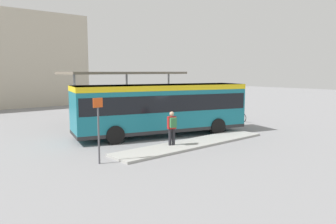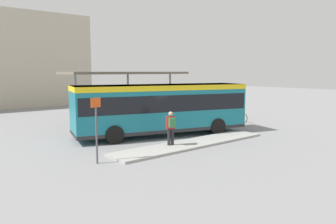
{
  "view_description": "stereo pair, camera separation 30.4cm",
  "coord_description": "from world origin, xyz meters",
  "px_view_note": "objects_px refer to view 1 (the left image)",
  "views": [
    {
      "loc": [
        -12.57,
        -15.23,
        3.89
      ],
      "look_at": [
        0.52,
        0.0,
        1.39
      ],
      "focal_mm": 35.0,
      "sensor_mm": 36.0,
      "label": 1
    },
    {
      "loc": [
        -12.34,
        -15.42,
        3.89
      ],
      "look_at": [
        0.52,
        0.0,
        1.39
      ],
      "focal_mm": 35.0,
      "sensor_mm": 36.0,
      "label": 2
    }
  ],
  "objects_px": {
    "bicycle_orange": "(221,115)",
    "bicycle_green": "(237,117)",
    "pedestrian_waiting": "(172,126)",
    "bicycle_red": "(225,117)",
    "city_bus": "(162,106)",
    "potted_planter_near_shelter": "(130,117)",
    "platform_sign": "(98,128)"
  },
  "relations": [
    {
      "from": "bicycle_green",
      "to": "bicycle_red",
      "type": "height_order",
      "value": "bicycle_green"
    },
    {
      "from": "bicycle_orange",
      "to": "platform_sign",
      "type": "height_order",
      "value": "platform_sign"
    },
    {
      "from": "city_bus",
      "to": "bicycle_orange",
      "type": "height_order",
      "value": "city_bus"
    },
    {
      "from": "potted_planter_near_shelter",
      "to": "platform_sign",
      "type": "distance_m",
      "value": 9.4
    },
    {
      "from": "pedestrian_waiting",
      "to": "bicycle_red",
      "type": "bearing_deg",
      "value": -44.88
    },
    {
      "from": "pedestrian_waiting",
      "to": "platform_sign",
      "type": "distance_m",
      "value": 4.34
    },
    {
      "from": "pedestrian_waiting",
      "to": "bicycle_green",
      "type": "height_order",
      "value": "pedestrian_waiting"
    },
    {
      "from": "bicycle_green",
      "to": "bicycle_red",
      "type": "bearing_deg",
      "value": 26.2
    },
    {
      "from": "bicycle_red",
      "to": "bicycle_orange",
      "type": "bearing_deg",
      "value": 162.2
    },
    {
      "from": "city_bus",
      "to": "pedestrian_waiting",
      "type": "relative_size",
      "value": 6.22
    },
    {
      "from": "pedestrian_waiting",
      "to": "city_bus",
      "type": "bearing_deg",
      "value": -9.03
    },
    {
      "from": "bicycle_green",
      "to": "potted_planter_near_shelter",
      "type": "relative_size",
      "value": 1.33
    },
    {
      "from": "pedestrian_waiting",
      "to": "bicycle_green",
      "type": "xyz_separation_m",
      "value": [
        9.5,
        3.19,
        -0.73
      ]
    },
    {
      "from": "bicycle_red",
      "to": "platform_sign",
      "type": "relative_size",
      "value": 0.55
    },
    {
      "from": "bicycle_green",
      "to": "bicycle_red",
      "type": "distance_m",
      "value": 0.91
    },
    {
      "from": "bicycle_green",
      "to": "potted_planter_near_shelter",
      "type": "height_order",
      "value": "potted_planter_near_shelter"
    },
    {
      "from": "bicycle_green",
      "to": "pedestrian_waiting",
      "type": "bearing_deg",
      "value": 109.88
    },
    {
      "from": "pedestrian_waiting",
      "to": "bicycle_green",
      "type": "relative_size",
      "value": 0.97
    },
    {
      "from": "city_bus",
      "to": "platform_sign",
      "type": "bearing_deg",
      "value": -136.69
    },
    {
      "from": "bicycle_green",
      "to": "bicycle_red",
      "type": "xyz_separation_m",
      "value": [
        -0.38,
        0.83,
        -0.05
      ]
    },
    {
      "from": "pedestrian_waiting",
      "to": "bicycle_red",
      "type": "height_order",
      "value": "pedestrian_waiting"
    },
    {
      "from": "bicycle_green",
      "to": "potted_planter_near_shelter",
      "type": "distance_m",
      "value": 8.33
    },
    {
      "from": "pedestrian_waiting",
      "to": "bicycle_orange",
      "type": "relative_size",
      "value": 1.02
    },
    {
      "from": "bicycle_red",
      "to": "bicycle_orange",
      "type": "xyz_separation_m",
      "value": [
        0.42,
        0.83,
        0.04
      ]
    },
    {
      "from": "pedestrian_waiting",
      "to": "potted_planter_near_shelter",
      "type": "xyz_separation_m",
      "value": [
        1.96,
        6.72,
        -0.41
      ]
    },
    {
      "from": "city_bus",
      "to": "bicycle_orange",
      "type": "distance_m",
      "value": 8.22
    },
    {
      "from": "bicycle_orange",
      "to": "bicycle_green",
      "type": "bearing_deg",
      "value": 5.54
    },
    {
      "from": "city_bus",
      "to": "bicycle_green",
      "type": "height_order",
      "value": "city_bus"
    },
    {
      "from": "pedestrian_waiting",
      "to": "potted_planter_near_shelter",
      "type": "bearing_deg",
      "value": 5.05
    },
    {
      "from": "bicycle_green",
      "to": "platform_sign",
      "type": "relative_size",
      "value": 0.64
    },
    {
      "from": "city_bus",
      "to": "pedestrian_waiting",
      "type": "bearing_deg",
      "value": -104.45
    },
    {
      "from": "potted_planter_near_shelter",
      "to": "city_bus",
      "type": "bearing_deg",
      "value": -94.14
    }
  ]
}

